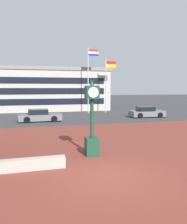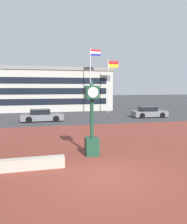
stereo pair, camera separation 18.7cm
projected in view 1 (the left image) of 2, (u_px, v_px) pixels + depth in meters
name	position (u px, v px, depth m)	size (l,w,h in m)	color
ground_plane	(106.00, 176.00, 8.97)	(200.00, 200.00, 0.00)	#38383A
plaza_brick_paving	(84.00, 148.00, 13.03)	(44.00, 16.43, 0.01)	brown
planter_wall	(28.00, 164.00, 9.55)	(3.20, 0.40, 0.50)	#ADA393
street_clock	(92.00, 123.00, 11.55)	(0.68, 0.77, 3.92)	#19422D
car_street_near	(147.00, 112.00, 27.10)	(4.14, 2.02, 1.28)	slate
car_street_mid	(40.00, 116.00, 23.59)	(4.41, 1.93, 1.28)	slate
flagpole_primary	(89.00, 75.00, 31.07)	(1.53, 0.14, 9.04)	silver
flagpole_secondary	(107.00, 81.00, 31.79)	(1.56, 0.14, 7.55)	silver
civic_building	(38.00, 89.00, 38.70)	(21.98, 14.17, 6.59)	#B2ADA3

